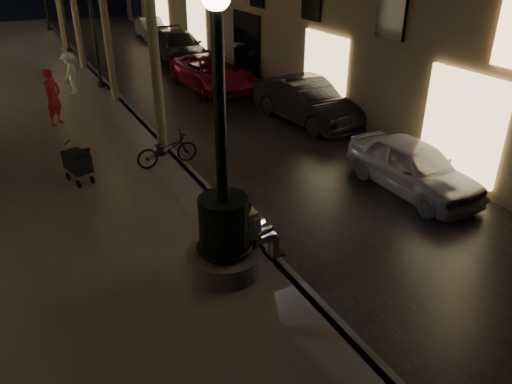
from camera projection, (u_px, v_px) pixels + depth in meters
ground at (115, 97)px, 20.13m from camera, size 120.00×120.00×0.00m
cobble_lane at (185, 87)px, 21.36m from camera, size 6.00×45.00×0.02m
promenade at (7, 108)px, 18.44m from camera, size 8.00×45.00×0.20m
curb_strip at (115, 94)px, 20.08m from camera, size 0.25×45.00×0.20m
fountain_lamppost at (224, 222)px, 8.90m from camera, size 1.40×1.40×5.21m
seated_man_laptop at (254, 229)px, 9.29m from camera, size 0.97×0.33×1.34m
lamp_curb_a at (152, 45)px, 13.01m from camera, size 0.36×0.36×4.81m
lamp_curb_b at (91, 10)px, 19.32m from camera, size 0.36×0.36×4.81m
stroller at (77, 162)px, 12.43m from camera, size 0.64×1.10×1.11m
car_front at (413, 167)px, 12.43m from camera, size 1.57×3.85×1.31m
car_second at (308, 101)px, 17.04m from camera, size 1.99×4.67×1.50m
car_third at (213, 73)px, 20.91m from camera, size 2.44×4.97×1.36m
car_rear at (178, 47)px, 25.29m from camera, size 2.27×5.31×1.52m
car_fifth at (151, 28)px, 31.48m from camera, size 1.57×3.89×1.26m
pedestrian_red at (53, 97)px, 16.17m from camera, size 0.79×0.79×1.85m
pedestrian_white at (70, 73)px, 19.50m from camera, size 1.06×1.20×1.61m
bicycle at (167, 150)px, 13.44m from camera, size 1.70×0.61×0.89m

